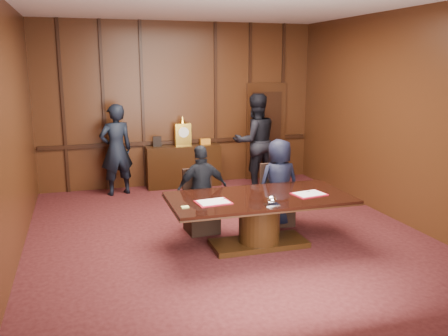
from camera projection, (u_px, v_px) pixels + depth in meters
The scene contains 13 objects.
room at pixel (230, 125), 7.13m from camera, with size 7.00×7.04×3.50m.
sideboard at pixel (183, 164), 10.29m from camera, with size 1.60×0.45×1.54m.
conference_table at pixel (259, 213), 6.87m from camera, with size 2.62×1.32×0.76m.
folder_left at pixel (213, 202), 6.49m from camera, with size 0.49×0.37×0.02m.
folder_right at pixel (309, 194), 6.90m from camera, with size 0.51×0.40×0.02m.
inkstand at pixel (272, 201), 6.38m from camera, with size 0.20×0.14×0.12m.
notepad at pixel (185, 207), 6.28m from camera, with size 0.10×0.07×0.01m, color #DFDE6D.
chair_left at pixel (201, 213), 7.55m from camera, with size 0.51×0.51×0.99m.
chair_right at pixel (277, 206), 7.92m from camera, with size 0.51×0.51×0.99m.
signatory_left at pixel (202, 190), 7.39m from camera, with size 0.82×0.34×1.40m, color black.
signatory_right at pixel (279, 183), 7.75m from camera, with size 0.70×0.46×1.44m, color black.
witness_left at pixel (116, 150), 9.55m from camera, with size 0.68×0.44×1.85m, color black.
witness_right at pixel (255, 141), 10.06m from camera, with size 0.98×0.76×2.02m, color black.
Camera 1 is at (-2.10, -6.63, 2.63)m, focal length 38.00 mm.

